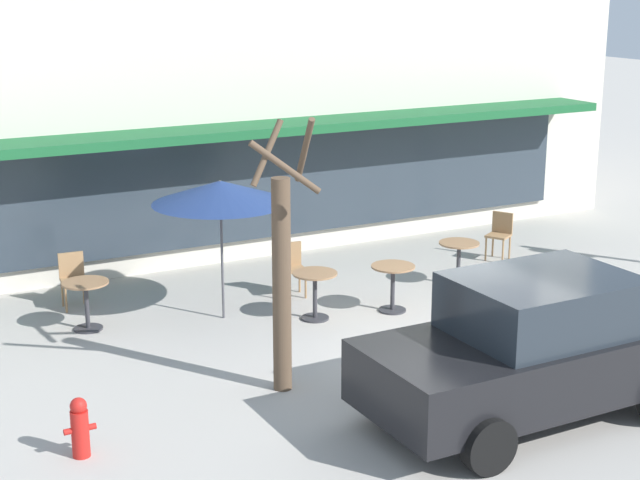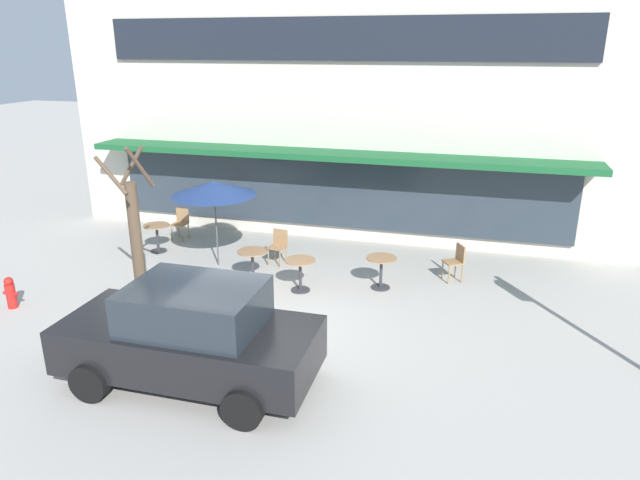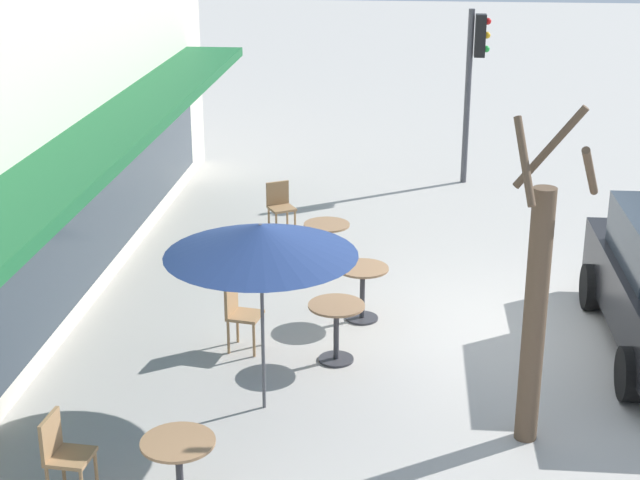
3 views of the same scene
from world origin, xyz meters
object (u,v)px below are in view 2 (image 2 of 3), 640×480
at_px(cafe_table_mid_patio, 252,261).
at_px(fire_hydrant, 11,292).
at_px(cafe_table_near_wall, 300,270).
at_px(cafe_chair_1, 456,260).
at_px(cafe_chair_2, 181,221).
at_px(parked_sedan, 191,335).
at_px(patio_umbrella_green_folded, 214,188).
at_px(street_tree, 136,241).
at_px(cafe_table_by_tree, 381,267).
at_px(cafe_table_streetside, 157,234).
at_px(cafe_chair_0, 279,244).

distance_m(cafe_table_mid_patio, fire_hydrant, 5.23).
distance_m(cafe_table_near_wall, cafe_chair_1, 3.74).
height_order(cafe_chair_2, parked_sedan, parked_sedan).
relative_size(patio_umbrella_green_folded, fire_hydrant, 3.12).
xyz_separation_m(parked_sedan, street_tree, (-2.30, 2.14, 0.70)).
bearing_deg(fire_hydrant, cafe_chair_2, 76.22).
bearing_deg(cafe_chair_1, patio_umbrella_green_folded, -174.14).
distance_m(cafe_table_by_tree, fire_hydrant, 8.09).
xyz_separation_m(cafe_table_streetside, cafe_table_by_tree, (6.28, -0.82, 0.00)).
distance_m(cafe_table_by_tree, cafe_chair_0, 2.93).
height_order(cafe_table_mid_patio, street_tree, street_tree).
height_order(patio_umbrella_green_folded, street_tree, street_tree).
height_order(street_tree, fire_hydrant, street_tree).
distance_m(cafe_table_mid_patio, cafe_chair_2, 3.95).
xyz_separation_m(cafe_chair_0, fire_hydrant, (-4.64, -4.02, -0.17)).
relative_size(cafe_chair_0, street_tree, 0.25).
bearing_deg(cafe_table_by_tree, cafe_table_streetside, 172.54).
xyz_separation_m(patio_umbrella_green_folded, cafe_chair_0, (1.46, 0.53, -1.50)).
height_order(cafe_table_near_wall, cafe_table_streetside, same).
bearing_deg(patio_umbrella_green_folded, cafe_table_mid_patio, -30.03).
relative_size(cafe_table_streetside, fire_hydrant, 1.08).
xyz_separation_m(cafe_table_streetside, patio_umbrella_green_folded, (2.02, -0.49, 1.51)).
bearing_deg(cafe_table_streetside, cafe_table_near_wall, -17.90).
bearing_deg(cafe_chair_0, fire_hydrant, -139.10).
bearing_deg(cafe_table_near_wall, cafe_table_by_tree, 20.10).
xyz_separation_m(cafe_table_near_wall, cafe_table_by_tree, (1.75, 0.64, 0.00)).
height_order(patio_umbrella_green_folded, cafe_chair_0, patio_umbrella_green_folded).
height_order(cafe_table_near_wall, fire_hydrant, cafe_table_near_wall).
xyz_separation_m(cafe_table_mid_patio, cafe_chair_2, (-3.17, 2.36, 0.01)).
bearing_deg(street_tree, cafe_table_mid_patio, 53.35).
bearing_deg(patio_umbrella_green_folded, cafe_table_by_tree, -4.46).
bearing_deg(street_tree, patio_umbrella_green_folded, 82.65).
bearing_deg(cafe_chair_2, cafe_chair_1, -7.54).
relative_size(cafe_table_streetside, cafe_chair_0, 0.85).
xyz_separation_m(cafe_table_mid_patio, fire_hydrant, (-4.43, -2.77, -0.16)).
xyz_separation_m(cafe_table_mid_patio, cafe_chair_0, (0.21, 1.25, 0.01)).
bearing_deg(cafe_chair_2, cafe_table_near_wall, -30.50).
relative_size(cafe_chair_1, fire_hydrant, 1.26).
bearing_deg(cafe_chair_1, cafe_chair_2, 172.46).
height_order(cafe_chair_0, cafe_chair_2, same).
distance_m(cafe_chair_1, cafe_chair_2, 7.89).
distance_m(cafe_table_near_wall, fire_hydrant, 6.23).
bearing_deg(cafe_table_streetside, cafe_chair_0, 0.62).
distance_m(patio_umbrella_green_folded, street_tree, 2.95).
xyz_separation_m(cafe_table_mid_patio, cafe_chair_1, (4.65, 1.32, 0.01)).
bearing_deg(cafe_chair_0, cafe_chair_2, 161.80).
relative_size(cafe_table_streetside, cafe_chair_2, 0.85).
distance_m(cafe_chair_0, street_tree, 4.02).
bearing_deg(fire_hydrant, patio_umbrella_green_folded, 47.66).
relative_size(street_tree, fire_hydrant, 5.07).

